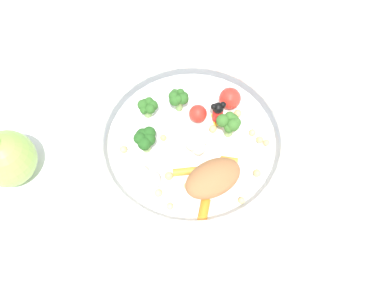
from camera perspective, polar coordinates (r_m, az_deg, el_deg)
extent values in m
plane|color=white|center=(0.73, -0.36, -1.15)|extent=(2.40, 2.40, 0.00)
cylinder|color=white|center=(0.73, 0.00, -0.79)|extent=(0.25, 0.25, 0.01)
torus|color=white|center=(0.70, 0.00, 0.66)|extent=(0.26, 0.26, 0.01)
ellipsoid|color=#9E663D|center=(0.68, 2.19, -3.77)|extent=(0.05, 0.08, 0.04)
cylinder|color=#8EB766|center=(0.73, 3.98, 1.58)|extent=(0.01, 0.01, 0.02)
sphere|color=#386B28|center=(0.72, 3.74, 2.94)|extent=(0.01, 0.01, 0.01)
sphere|color=#386B28|center=(0.71, 3.43, 2.48)|extent=(0.02, 0.02, 0.02)
sphere|color=#386B28|center=(0.71, 3.54, 2.31)|extent=(0.02, 0.02, 0.02)
sphere|color=#386B28|center=(0.71, 4.02, 1.76)|extent=(0.01, 0.01, 0.01)
sphere|color=#386B28|center=(0.71, 4.47, 2.07)|extent=(0.02, 0.02, 0.02)
sphere|color=#386B28|center=(0.71, 4.78, 2.33)|extent=(0.01, 0.01, 0.01)
sphere|color=#386B28|center=(0.72, 4.49, 2.65)|extent=(0.02, 0.02, 0.02)
sphere|color=#386B28|center=(0.72, 4.16, 2.88)|extent=(0.01, 0.01, 0.01)
cylinder|color=#7FAD5B|center=(0.75, -1.41, 4.27)|extent=(0.01, 0.01, 0.02)
sphere|color=#2D6023|center=(0.74, -1.85, 5.51)|extent=(0.01, 0.01, 0.01)
sphere|color=#2D6023|center=(0.74, -2.00, 5.20)|extent=(0.01, 0.01, 0.01)
sphere|color=#2D6023|center=(0.74, -1.85, 4.76)|extent=(0.02, 0.02, 0.02)
sphere|color=#2D6023|center=(0.73, -1.47, 4.88)|extent=(0.01, 0.01, 0.01)
sphere|color=#2D6023|center=(0.74, -1.01, 4.92)|extent=(0.02, 0.02, 0.02)
sphere|color=#2D6023|center=(0.74, -0.88, 5.20)|extent=(0.01, 0.01, 0.01)
sphere|color=#2D6023|center=(0.74, -1.27, 5.56)|extent=(0.01, 0.01, 0.01)
cylinder|color=#7FAD5B|center=(0.75, -4.81, 3.49)|extent=(0.01, 0.01, 0.01)
sphere|color=#2D6023|center=(0.74, -5.06, 4.30)|extent=(0.02, 0.02, 0.02)
sphere|color=#2D6023|center=(0.74, -5.31, 4.22)|extent=(0.02, 0.02, 0.02)
sphere|color=#2D6023|center=(0.74, -5.18, 3.73)|extent=(0.01, 0.01, 0.01)
sphere|color=#2D6023|center=(0.73, -4.53, 3.82)|extent=(0.01, 0.01, 0.01)
sphere|color=#2D6023|center=(0.74, -4.27, 4.17)|extent=(0.02, 0.02, 0.02)
sphere|color=#2D6023|center=(0.74, -4.66, 4.57)|extent=(0.01, 0.01, 0.01)
cylinder|color=#8EB766|center=(0.72, -4.97, -0.19)|extent=(0.01, 0.01, 0.02)
sphere|color=#23561E|center=(0.71, -5.35, 0.95)|extent=(0.02, 0.02, 0.02)
sphere|color=#23561E|center=(0.70, -5.66, 0.62)|extent=(0.02, 0.02, 0.02)
sphere|color=#23561E|center=(0.70, -5.17, 0.05)|extent=(0.02, 0.02, 0.02)
sphere|color=#23561E|center=(0.70, -4.71, 0.51)|extent=(0.02, 0.02, 0.02)
sphere|color=#23561E|center=(0.71, -4.65, 1.19)|extent=(0.02, 0.02, 0.02)
sphere|color=silver|center=(0.72, 0.55, 0.73)|extent=(0.03, 0.03, 0.03)
sphere|color=silver|center=(0.71, 0.30, 0.07)|extent=(0.03, 0.03, 0.03)
sphere|color=silver|center=(0.71, 0.73, -0.50)|extent=(0.02, 0.02, 0.02)
sphere|color=silver|center=(0.72, 0.98, 0.15)|extent=(0.02, 0.02, 0.02)
sphere|color=silver|center=(0.72, 1.04, 0.25)|extent=(0.02, 0.02, 0.02)
sphere|color=white|center=(0.70, -5.65, -3.36)|extent=(0.03, 0.03, 0.03)
sphere|color=white|center=(0.69, -5.28, -4.24)|extent=(0.02, 0.02, 0.02)
sphere|color=white|center=(0.69, -5.17, -4.35)|extent=(0.03, 0.03, 0.03)
sphere|color=white|center=(0.69, -4.47, -3.90)|extent=(0.03, 0.03, 0.03)
cube|color=yellow|center=(0.75, 2.75, 2.69)|extent=(0.02, 0.02, 0.00)
cylinder|color=red|center=(0.74, 2.79, 3.19)|extent=(0.02, 0.02, 0.02)
sphere|color=black|center=(0.73, 2.85, 3.91)|extent=(0.02, 0.02, 0.02)
sphere|color=black|center=(0.72, 3.37, 4.26)|extent=(0.01, 0.01, 0.01)
sphere|color=black|center=(0.72, 2.36, 4.04)|extent=(0.01, 0.01, 0.01)
cylinder|color=orange|center=(0.71, -0.78, -2.98)|extent=(0.02, 0.03, 0.01)
cylinder|color=orange|center=(0.72, 4.03, -1.76)|extent=(0.02, 0.02, 0.01)
cylinder|color=orange|center=(0.68, 1.31, -7.12)|extent=(0.03, 0.03, 0.01)
sphere|color=red|center=(0.74, 0.65, 3.30)|extent=(0.03, 0.03, 0.03)
sphere|color=red|center=(0.75, 4.12, 4.95)|extent=(0.03, 0.03, 0.03)
sphere|color=tan|center=(0.70, -2.52, -3.46)|extent=(0.01, 0.01, 0.01)
sphere|color=tan|center=(0.73, 7.33, 0.46)|extent=(0.01, 0.01, 0.01)
sphere|color=tan|center=(0.70, -0.45, -4.56)|extent=(0.01, 0.01, 0.01)
sphere|color=tan|center=(0.71, 7.04, -3.13)|extent=(0.01, 0.01, 0.01)
sphere|color=tan|center=(0.73, 8.06, 0.15)|extent=(0.01, 0.01, 0.01)
sphere|color=#D1B775|center=(0.74, 6.54, 1.25)|extent=(0.01, 0.01, 0.01)
sphere|color=#D1B775|center=(0.73, -7.43, -0.56)|extent=(0.01, 0.01, 0.01)
sphere|color=#D1B775|center=(0.69, -3.64, -5.30)|extent=(0.01, 0.01, 0.01)
sphere|color=tan|center=(0.69, 5.36, -6.09)|extent=(0.01, 0.01, 0.01)
sphere|color=#D1B775|center=(0.68, -2.40, -6.73)|extent=(0.01, 0.01, 0.01)
sphere|color=tan|center=(0.75, 4.97, 3.33)|extent=(0.01, 0.01, 0.01)
sphere|color=tan|center=(0.73, -3.12, 0.69)|extent=(0.01, 0.01, 0.01)
sphere|color=tan|center=(0.70, -4.36, -3.40)|extent=(0.01, 0.01, 0.01)
sphere|color=#D1B775|center=(0.74, 2.27, 1.66)|extent=(0.01, 0.01, 0.01)
sphere|color=#8CB74C|center=(0.73, -19.29, -1.51)|extent=(0.08, 0.08, 0.08)
cube|color=white|center=(0.82, 19.07, 3.97)|extent=(0.14, 0.15, 0.01)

